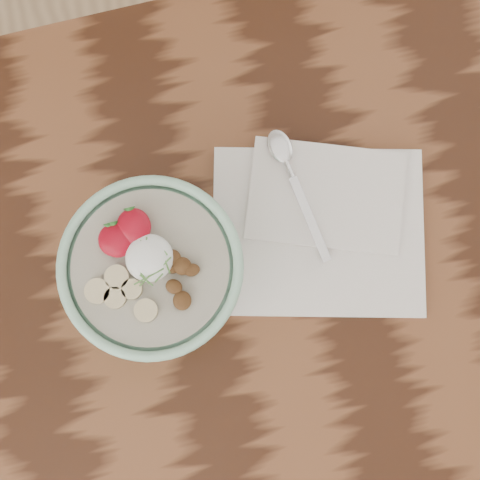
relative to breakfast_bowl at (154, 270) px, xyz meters
The scene contains 4 objects.
table 29.24cm from the breakfast_bowl, 18.62° to the right, with size 160.00×90.00×75.00cm.
breakfast_bowl is the anchor object (origin of this frame).
napkin 22.43cm from the breakfast_bowl, ahead, with size 31.80×28.06×1.67cm.
spoon 22.18cm from the breakfast_bowl, 27.40° to the left, with size 4.52×18.50×0.96cm.
Camera 1 is at (-15.06, -2.63, 160.62)cm, focal length 50.00 mm.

